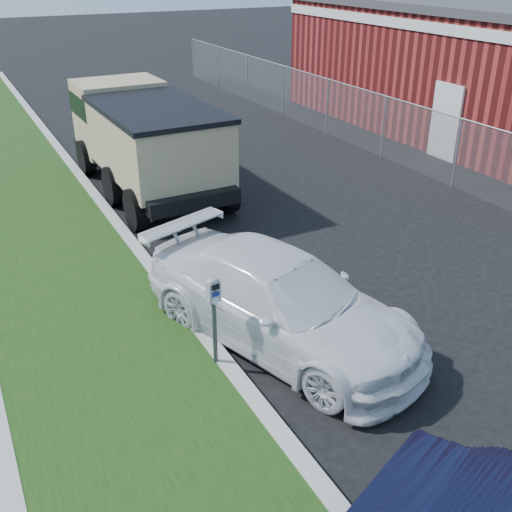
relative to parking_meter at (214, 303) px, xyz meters
name	(u,v)px	position (x,y,z in m)	size (l,w,h in m)	color
ground	(356,315)	(2.72, 0.26, -1.14)	(120.00, 120.00, 0.00)	black
chainlink_fence	(385,115)	(8.72, 7.26, 0.12)	(0.06, 30.06, 30.00)	slate
brick_building	(508,64)	(14.72, 8.26, 0.98)	(9.20, 14.20, 4.17)	maroon
parking_meter	(214,303)	(0.00, 0.00, 0.00)	(0.21, 0.15, 1.40)	#3F4247
white_wagon	(277,298)	(1.20, 0.33, -0.44)	(1.98, 4.87, 1.41)	white
dump_truck	(143,136)	(1.56, 7.93, 0.23)	(2.60, 6.29, 2.44)	black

